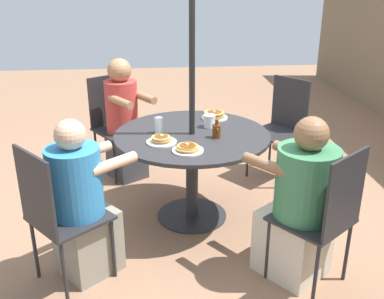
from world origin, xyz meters
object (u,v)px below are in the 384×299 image
object	(u,v)px
syrup_bottle	(217,131)
drinking_glass_a	(159,125)
patio_chair_east	(114,119)
pancake_plate_b	(188,149)
patio_chair_north	(282,123)
diner_south	(82,206)
patio_table	(192,149)
patio_chair_south	(56,211)
pancake_plate_c	(162,140)
coffee_cup	(210,121)
patio_chair_west	(325,213)
diner_west	(299,208)
diner_east	(124,123)
pancake_plate_a	(214,115)

from	to	relation	value
syrup_bottle	drinking_glass_a	distance (m)	0.45
patio_chair_east	pancake_plate_b	distance (m)	1.50
patio_chair_north	diner_south	size ratio (longest dim) A/B	0.88
pancake_plate_b	patio_table	bearing A→B (deg)	169.88
patio_chair_south	pancake_plate_c	size ratio (longest dim) A/B	4.31
patio_table	coffee_cup	xyz separation A→B (m)	(-0.14, 0.15, 0.18)
patio_table	pancake_plate_c	distance (m)	0.33
diner_south	coffee_cup	world-z (taller)	diner_south
patio_chair_west	patio_chair_north	bearing A→B (deg)	45.53
patio_chair_west	drinking_glass_a	xyz separation A→B (m)	(-0.99, -0.98, 0.25)
patio_table	patio_chair_west	bearing A→B (deg)	37.19
diner_south	pancake_plate_b	size ratio (longest dim) A/B	4.92
patio_table	diner_west	size ratio (longest dim) A/B	1.08
patio_chair_west	diner_west	distance (m)	0.19
diner_east	drinking_glass_a	bearing A→B (deg)	77.30
patio_chair_north	drinking_glass_a	distance (m)	1.41
diner_south	syrup_bottle	xyz separation A→B (m)	(-0.56, 0.95, 0.29)
patio_chair_west	coffee_cup	world-z (taller)	patio_chair_west
diner_south	drinking_glass_a	world-z (taller)	diner_south
patio_chair_north	patio_chair_east	bearing A→B (deg)	42.90
diner_south	patio_chair_south	bearing A→B (deg)	-90.00
diner_south	syrup_bottle	bearing A→B (deg)	79.92
patio_table	patio_chair_south	size ratio (longest dim) A/B	1.26
patio_chair_west	drinking_glass_a	size ratio (longest dim) A/B	7.68
diner_east	pancake_plate_a	distance (m)	0.96
pancake_plate_a	coffee_cup	bearing A→B (deg)	-18.09
diner_south	diner_west	size ratio (longest dim) A/B	0.98
patio_table	patio_chair_west	xyz separation A→B (m)	(0.96, 0.73, -0.06)
patio_chair_west	diner_west	xyz separation A→B (m)	(-0.15, -0.11, -0.04)
coffee_cup	patio_chair_north	bearing A→B (deg)	127.45
diner_east	patio_chair_west	bearing A→B (deg)	91.70
diner_east	pancake_plate_c	distance (m)	1.10
syrup_bottle	coffee_cup	world-z (taller)	syrup_bottle
pancake_plate_a	pancake_plate_b	distance (m)	0.77
pancake_plate_b	coffee_cup	world-z (taller)	coffee_cup
patio_table	patio_chair_east	bearing A→B (deg)	-145.96
patio_chair_east	drinking_glass_a	world-z (taller)	patio_chair_east
diner_west	patio_chair_east	bearing A→B (deg)	88.30
patio_chair_west	pancake_plate_c	xyz separation A→B (m)	(-0.78, -0.97, 0.21)
patio_chair_north	pancake_plate_b	bearing A→B (deg)	99.33
patio_chair_south	patio_chair_north	bearing A→B (deg)	88.99
syrup_bottle	drinking_glass_a	xyz separation A→B (m)	(-0.14, -0.43, 0.01)
patio_chair_east	diner_east	distance (m)	0.18
diner_east	patio_chair_north	bearing A→B (deg)	142.03
patio_chair_east	patio_chair_west	bearing A→B (deg)	91.57
diner_east	syrup_bottle	distance (m)	1.23
pancake_plate_c	patio_chair_east	bearing A→B (deg)	-159.84
patio_chair_east	patio_table	bearing A→B (deg)	90.00
diner_west	drinking_glass_a	distance (m)	1.25
patio_chair_east	patio_chair_south	world-z (taller)	same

